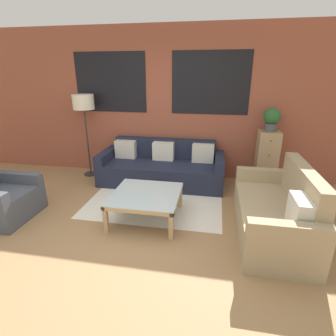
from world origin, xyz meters
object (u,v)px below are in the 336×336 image
object	(u,v)px
settee_vintage	(276,213)
drawer_cabinet	(266,159)
couch_dark	(162,168)
armchair_corner	(0,199)
coffee_table	(146,197)
floor_lamp	(84,106)
potted_plant	(272,118)

from	to	relation	value
settee_vintage	drawer_cabinet	bearing A→B (deg)	85.61
couch_dark	settee_vintage	distance (m)	2.29
couch_dark	armchair_corner	bearing A→B (deg)	-139.95
coffee_table	drawer_cabinet	xyz separation A→B (m)	(1.84, 1.57, 0.17)
floor_lamp	settee_vintage	bearing A→B (deg)	-25.76
settee_vintage	floor_lamp	bearing A→B (deg)	154.24
settee_vintage	armchair_corner	bearing A→B (deg)	-176.55
coffee_table	settee_vintage	bearing A→B (deg)	-3.39
floor_lamp	drawer_cabinet	distance (m)	3.54
potted_plant	coffee_table	bearing A→B (deg)	-139.51
coffee_table	drawer_cabinet	size ratio (longest dim) A/B	0.92
settee_vintage	floor_lamp	world-z (taller)	floor_lamp
couch_dark	armchair_corner	xyz separation A→B (m)	(-2.01, -1.69, -0.00)
coffee_table	floor_lamp	distance (m)	2.41
armchair_corner	settee_vintage	bearing A→B (deg)	3.45
armchair_corner	coffee_table	distance (m)	2.09
floor_lamp	potted_plant	size ratio (longest dim) A/B	3.99
floor_lamp	drawer_cabinet	xyz separation A→B (m)	(3.42, 0.09, -0.89)
couch_dark	potted_plant	distance (m)	2.13
armchair_corner	drawer_cabinet	world-z (taller)	drawer_cabinet
floor_lamp	drawer_cabinet	size ratio (longest dim) A/B	1.58
couch_dark	armchair_corner	distance (m)	2.62
coffee_table	potted_plant	size ratio (longest dim) A/B	2.33
armchair_corner	coffee_table	world-z (taller)	armchair_corner
floor_lamp	coffee_table	bearing A→B (deg)	-43.28
potted_plant	floor_lamp	bearing A→B (deg)	-178.57
couch_dark	potted_plant	world-z (taller)	potted_plant
armchair_corner	potted_plant	xyz separation A→B (m)	(3.90, 1.90, 0.96)
coffee_table	potted_plant	xyz separation A→B (m)	(1.84, 1.57, 0.90)
settee_vintage	potted_plant	size ratio (longest dim) A/B	4.18
coffee_table	couch_dark	bearing A→B (deg)	92.17
coffee_table	drawer_cabinet	distance (m)	2.43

